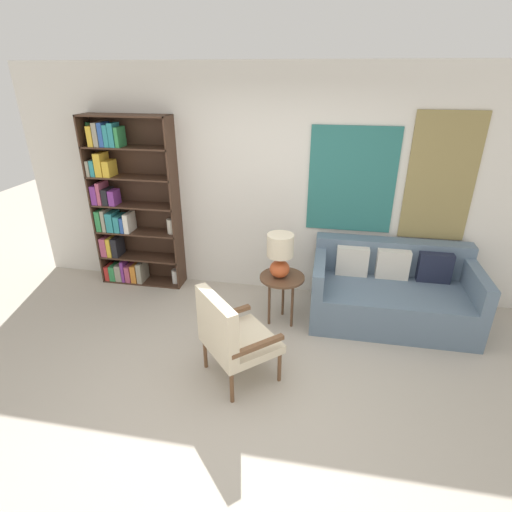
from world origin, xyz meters
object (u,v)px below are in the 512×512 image
object	(u,v)px
armchair	(230,333)
side_table	(282,282)
couch	(391,293)
table_lamp	(280,253)
bookshelf	(125,209)

from	to	relation	value
armchair	side_table	distance (m)	1.06
armchair	couch	world-z (taller)	armchair
table_lamp	couch	bearing A→B (deg)	15.11
armchair	table_lamp	size ratio (longest dim) A/B	1.83
armchair	couch	distance (m)	2.04
armchair	couch	bearing A→B (deg)	40.64
couch	side_table	distance (m)	1.26
bookshelf	table_lamp	xyz separation A→B (m)	(2.05, -0.64, -0.15)
bookshelf	side_table	bearing A→B (deg)	-16.76
armchair	couch	size ratio (longest dim) A/B	0.51
side_table	couch	bearing A→B (deg)	14.94
side_table	bookshelf	bearing A→B (deg)	163.24
armchair	table_lamp	bearing A→B (deg)	72.62
bookshelf	armchair	world-z (taller)	bookshelf
armchair	side_table	size ratio (longest dim) A/B	1.54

